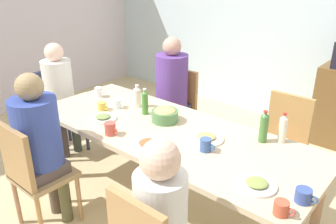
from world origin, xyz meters
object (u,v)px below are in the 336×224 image
at_px(person_1, 171,86).
at_px(cup_5, 102,106).
at_px(chair_5, 57,106).
at_px(bowl_0, 165,115).
at_px(person_5, 59,90).
at_px(cup_3, 99,92).
at_px(plate_0, 206,138).
at_px(cup_4, 304,196).
at_px(plate_1, 148,144).
at_px(bottle_3, 145,102).
at_px(bottle_1, 137,97).
at_px(dining_table, 168,138).
at_px(cup_2, 110,129).
at_px(person_2, 162,216).
at_px(chair_3, 282,140).
at_px(chair_4, 33,172).
at_px(person_4, 39,139).
at_px(cup_0, 282,208).
at_px(cup_6, 118,104).
at_px(plate_3, 257,184).
at_px(bottle_0, 264,127).
at_px(cup_1, 206,145).
at_px(plate_2, 103,118).
at_px(bottle_2, 283,128).

height_order(person_1, cup_5, person_1).
height_order(chair_5, bowl_0, chair_5).
distance_m(person_5, cup_3, 0.52).
relative_size(plate_0, bowl_0, 1.17).
relative_size(cup_3, cup_4, 0.87).
relative_size(plate_1, bottle_3, 1.01).
height_order(bowl_0, bottle_1, bottle_1).
relative_size(dining_table, cup_2, 19.87).
xyz_separation_m(person_1, person_2, (1.19, -1.50, -0.07)).
bearing_deg(chair_3, person_1, -175.76).
bearing_deg(chair_4, chair_5, 139.33).
height_order(person_2, person_4, person_4).
xyz_separation_m(dining_table, cup_3, (-0.98, 0.12, 0.12)).
bearing_deg(bottle_3, cup_4, -11.64).
bearing_deg(cup_0, bottle_3, 161.45).
distance_m(chair_4, bottle_3, 1.03).
bearing_deg(cup_6, person_1, 87.34).
distance_m(dining_table, bottle_1, 0.57).
bearing_deg(person_2, cup_0, 37.19).
bearing_deg(chair_5, bottle_3, 4.99).
bearing_deg(chair_4, plate_3, 22.34).
xyz_separation_m(bowl_0, cup_6, (-0.50, -0.06, -0.02)).
relative_size(chair_5, cup_0, 7.81).
distance_m(chair_4, bottle_0, 1.72).
xyz_separation_m(chair_4, plate_3, (1.47, 0.60, 0.24)).
bearing_deg(cup_6, bottle_3, 12.17).
distance_m(person_2, cup_6, 1.46).
height_order(chair_3, cup_3, chair_3).
xyz_separation_m(cup_4, cup_5, (-1.83, 0.13, -0.00)).
height_order(cup_1, bottle_1, bottle_1).
height_order(plate_0, cup_5, cup_5).
distance_m(cup_1, cup_4, 0.73).
bearing_deg(bowl_0, chair_4, -116.55).
xyz_separation_m(plate_2, bottle_3, (0.19, 0.31, 0.09)).
height_order(bottle_0, bottle_2, bottle_0).
relative_size(person_1, plate_2, 5.68).
distance_m(plate_0, cup_1, 0.17).
distance_m(plate_1, bottle_0, 0.84).
xyz_separation_m(cup_1, bottle_3, (-0.76, 0.19, 0.06)).
xyz_separation_m(cup_1, cup_3, (-1.39, 0.20, 0.00)).
xyz_separation_m(cup_4, bottle_0, (-0.49, 0.50, 0.08)).
xyz_separation_m(bowl_0, bottle_2, (0.88, 0.28, 0.05)).
relative_size(cup_2, bottle_3, 0.52).
xyz_separation_m(plate_2, cup_1, (0.95, 0.12, 0.03)).
bearing_deg(bottle_3, cup_0, -18.55).
height_order(plate_0, cup_6, cup_6).
bearing_deg(chair_4, cup_4, 20.30).
bearing_deg(plate_2, cup_1, 7.20).
relative_size(cup_1, cup_2, 0.96).
bearing_deg(person_5, dining_table, 0.00).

